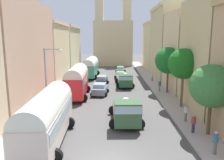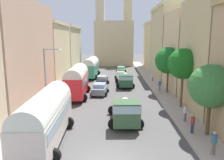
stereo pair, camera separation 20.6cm
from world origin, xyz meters
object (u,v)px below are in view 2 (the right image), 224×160
Objects in this scene: pedestrian_4 at (153,77)px; streetlamp_near at (48,76)px; pedestrian_1 at (185,113)px; pedestrian_3 at (160,85)px; cargo_truck_0 at (125,111)px; parked_bus_2 at (91,67)px; cargo_truck_1 at (125,80)px; parked_bus_0 at (46,115)px; car_2 at (100,89)px; car_3 at (102,81)px; pedestrian_2 at (214,142)px; car_0 at (121,76)px; pedestrian_0 at (193,123)px; car_1 at (121,70)px; parked_bus_1 at (77,80)px.

streetlamp_near reaches higher than pedestrian_4.
pedestrian_1 is 0.96× the size of pedestrian_3.
pedestrian_4 is (5.83, 20.79, -0.32)m from cargo_truck_0.
cargo_truck_0 is 8.48m from streetlamp_near.
parked_bus_2 is 1.36× the size of cargo_truck_1.
parked_bus_0 reaches higher than pedestrian_3.
pedestrian_3 is at bearing 11.12° from car_2.
pedestrian_2 is at bearing -69.41° from car_3.
cargo_truck_0 is 0.95× the size of cargo_truck_1.
pedestrian_4 is at bearing 74.33° from cargo_truck_0.
parked_bus_2 is at bearing 131.81° from pedestrian_3.
streetlamp_near is at bearing 104.50° from parked_bus_0.
car_0 is (-0.52, 6.71, -0.41)m from cargo_truck_1.
pedestrian_3 is at bearing -34.87° from cargo_truck_1.
pedestrian_0 is at bearing -67.93° from parked_bus_2.
car_3 is at bearing -121.39° from car_0.
pedestrian_0 is at bearing -81.61° from car_1.
car_2 is 6.49m from car_3.
parked_bus_0 is 0.99× the size of parked_bus_2.
pedestrian_3 reaches higher than car_1.
pedestrian_4 is (11.69, -4.89, -1.23)m from parked_bus_2.
streetlamp_near is at bearing 171.99° from pedestrian_1.
parked_bus_1 is 1.21× the size of cargo_truck_1.
pedestrian_2 is (0.22, -3.55, 0.03)m from pedestrian_0.
parked_bus_0 reaches higher than pedestrian_1.
pedestrian_4 is 23.00m from streetlamp_near.
cargo_truck_0 is at bearing -92.30° from cargo_truck_1.
parked_bus_1 is at bearing -110.87° from car_3.
cargo_truck_1 is 3.98× the size of pedestrian_0.
pedestrian_0 is 3.55m from pedestrian_2.
pedestrian_3 is at bearing 90.08° from pedestrian_2.
car_3 is 0.63× the size of streetlamp_near.
cargo_truck_1 reaches higher than car_0.
pedestrian_1 is 0.25× the size of streetlamp_near.
cargo_truck_0 is 23.03m from car_0.
pedestrian_3 is at bearing 90.08° from pedestrian_1.
parked_bus_0 is 2.30× the size of car_0.
car_2 is 15.73m from pedestrian_0.
pedestrian_1 is 1.00× the size of pedestrian_4.
car_2 is at bearing -125.98° from cargo_truck_1.
pedestrian_0 reaches higher than car_3.
car_3 is 2.42× the size of pedestrian_2.
cargo_truck_1 is 6.74m from car_0.
cargo_truck_0 is 1.58× the size of car_1.
pedestrian_0 reaches higher than car_1.
pedestrian_1 is at bearing -62.96° from car_3.
cargo_truck_1 is 6.36m from car_2.
parked_bus_1 is at bearing -90.72° from parked_bus_2.
cargo_truck_1 is at bearing -19.60° from car_3.
parked_bus_1 is 4.66× the size of pedestrian_2.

